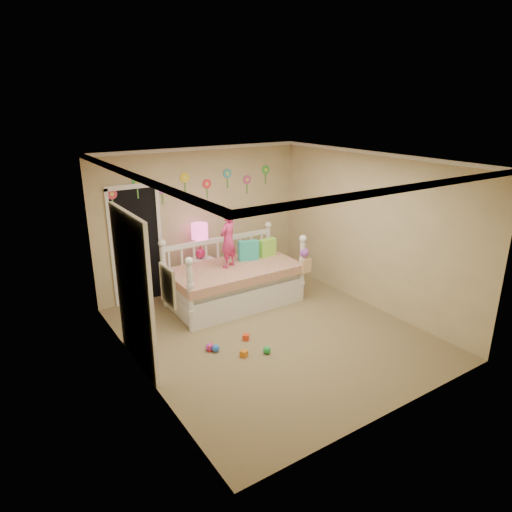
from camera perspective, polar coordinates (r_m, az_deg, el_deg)
floor at (r=6.99m, az=2.04°, el=-9.67°), size 4.00×4.50×0.01m
ceiling at (r=6.18m, az=2.33°, el=11.99°), size 4.00×4.50×0.01m
back_wall at (r=8.33m, az=-6.84°, el=4.60°), size 4.00×0.01×2.60m
left_wall at (r=5.62m, az=-14.73°, el=-3.09°), size 0.01×4.50×2.60m
right_wall at (r=7.75m, az=14.34°, el=3.05°), size 0.01×4.50×2.60m
crown_molding at (r=6.19m, az=2.32°, el=11.71°), size 4.00×4.50×0.06m
daybed at (r=7.74m, az=-2.79°, el=-1.80°), size 2.25×1.23×1.21m
pillow_turquoise at (r=7.97m, az=-0.97°, el=0.71°), size 0.37×0.21×0.35m
pillow_lime at (r=8.18m, az=1.43°, el=1.08°), size 0.35×0.17×0.32m
child at (r=7.56m, az=-3.54°, el=2.08°), size 0.41×0.35×0.96m
nightstand at (r=8.31m, az=-6.89°, el=-2.44°), size 0.43×0.34×0.67m
table_lamp at (r=8.07m, az=-7.10°, el=2.58°), size 0.29×0.29×0.64m
closet_doorway at (r=7.94m, az=-14.79°, el=1.37°), size 0.90×0.04×2.07m
flower_decals at (r=8.15m, az=-7.55°, el=8.86°), size 3.40×0.02×0.50m
mirror_closet at (r=5.99m, az=-15.12°, el=-4.31°), size 0.07×1.30×2.10m
wall_picture at (r=4.75m, az=-11.05°, el=-3.70°), size 0.05×0.34×0.42m
hanging_bag at (r=7.81m, az=6.16°, el=-0.66°), size 0.20×0.16×0.36m
toy_scatter at (r=6.56m, az=-1.95°, el=-11.19°), size 1.09×1.45×0.11m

